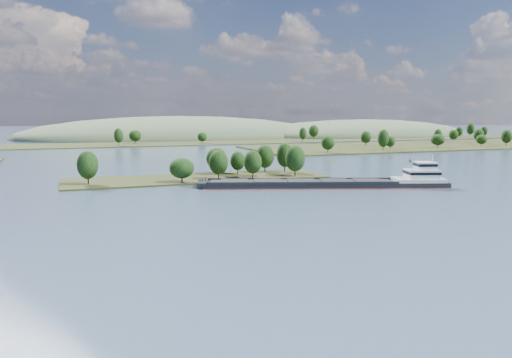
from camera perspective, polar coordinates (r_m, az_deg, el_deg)
name	(u,v)px	position (r m, az deg, el deg)	size (l,w,h in m)	color
ground	(250,206)	(138.06, -0.64, -3.09)	(1800.00, 1800.00, 0.00)	#34455B
tree_island	(216,168)	(195.30, -4.64, 1.25)	(100.00, 32.15, 13.70)	#272E14
right_bank	(452,145)	(414.46, 21.51, 3.68)	(320.00, 90.00, 15.53)	#272E14
back_shoreline	(140,144)	(411.55, -13.10, 3.96)	(900.00, 60.00, 15.55)	#272E14
hill_east	(363,136)	(567.87, 12.11, 4.87)	(260.00, 140.00, 36.00)	#47593D
hill_west	(179,138)	(519.15, -8.79, 4.71)	(320.00, 160.00, 44.00)	#47593D
cargo_barge	(341,182)	(176.00, 9.64, -0.38)	(85.18, 37.45, 11.70)	black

